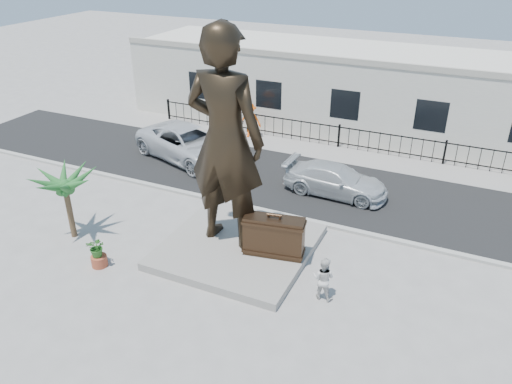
% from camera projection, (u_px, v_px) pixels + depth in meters
% --- Properties ---
extents(ground, '(100.00, 100.00, 0.00)m').
position_uv_depth(ground, '(232.00, 276.00, 17.11)').
color(ground, '#9E9991').
rests_on(ground, ground).
extents(street, '(40.00, 7.00, 0.01)m').
position_uv_depth(street, '(309.00, 182.00, 23.56)').
color(street, black).
rests_on(street, ground).
extents(curb, '(40.00, 0.25, 0.12)m').
position_uv_depth(curb, '(281.00, 215.00, 20.71)').
color(curb, '#A5A399').
rests_on(curb, ground).
extents(far_sidewalk, '(40.00, 2.50, 0.02)m').
position_uv_depth(far_sidewalk, '(334.00, 152.00, 26.78)').
color(far_sidewalk, '#9E9991').
rests_on(far_sidewalk, ground).
extents(plinth, '(5.20, 5.20, 0.30)m').
position_uv_depth(plinth, '(238.00, 247.00, 18.44)').
color(plinth, gray).
rests_on(plinth, ground).
extents(fence, '(22.00, 0.10, 1.20)m').
position_uv_depth(fence, '(339.00, 137.00, 27.15)').
color(fence, black).
rests_on(fence, ground).
extents(building, '(28.00, 7.00, 4.40)m').
position_uv_depth(building, '(361.00, 89.00, 29.80)').
color(building, silver).
rests_on(building, ground).
extents(statue, '(2.94, 2.00, 7.87)m').
position_uv_depth(statue, '(225.00, 140.00, 16.88)').
color(statue, black).
rests_on(statue, plinth).
extents(suitcase, '(2.18, 1.02, 1.48)m').
position_uv_depth(suitcase, '(274.00, 236.00, 17.42)').
color(suitcase, '#342316').
rests_on(suitcase, plinth).
extents(tourist, '(0.74, 0.59, 1.50)m').
position_uv_depth(tourist, '(323.00, 278.00, 15.77)').
color(tourist, silver).
rests_on(tourist, ground).
extents(car_white, '(6.72, 4.63, 1.70)m').
position_uv_depth(car_white, '(189.00, 144.00, 25.56)').
color(car_white, silver).
rests_on(car_white, street).
extents(car_silver, '(4.70, 2.02, 1.35)m').
position_uv_depth(car_silver, '(336.00, 180.00, 22.20)').
color(car_silver, silver).
rests_on(car_silver, street).
extents(worker, '(1.41, 1.02, 1.98)m').
position_uv_depth(worker, '(250.00, 120.00, 28.31)').
color(worker, '#FF5D0D').
rests_on(worker, far_sidewalk).
extents(palm_tree, '(1.80, 1.80, 3.20)m').
position_uv_depth(palm_tree, '(75.00, 236.00, 19.36)').
color(palm_tree, '#215B24').
rests_on(palm_tree, ground).
extents(planter, '(0.56, 0.56, 0.40)m').
position_uv_depth(planter, '(99.00, 261.00, 17.55)').
color(planter, '#A4462B').
rests_on(planter, ground).
extents(shrub, '(0.75, 0.68, 0.74)m').
position_uv_depth(shrub, '(97.00, 247.00, 17.29)').
color(shrub, '#2A6521').
rests_on(shrub, planter).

